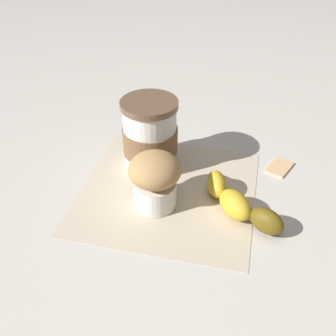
{
  "coord_description": "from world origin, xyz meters",
  "views": [
    {
      "loc": [
        0.24,
        -0.41,
        0.4
      ],
      "look_at": [
        0.0,
        0.0,
        0.04
      ],
      "focal_mm": 42.0,
      "sensor_mm": 36.0,
      "label": 1
    }
  ],
  "objects_px": {
    "coffee_cup": "(150,136)",
    "sugar_packet": "(280,166)",
    "muffin": "(156,179)",
    "banana": "(238,203)"
  },
  "relations": [
    {
      "from": "coffee_cup",
      "to": "sugar_packet",
      "type": "xyz_separation_m",
      "value": [
        0.19,
        0.1,
        -0.06
      ]
    },
    {
      "from": "muffin",
      "to": "sugar_packet",
      "type": "height_order",
      "value": "muffin"
    },
    {
      "from": "muffin",
      "to": "banana",
      "type": "relative_size",
      "value": 0.6
    },
    {
      "from": "coffee_cup",
      "to": "sugar_packet",
      "type": "height_order",
      "value": "coffee_cup"
    },
    {
      "from": "banana",
      "to": "coffee_cup",
      "type": "bearing_deg",
      "value": 167.65
    },
    {
      "from": "muffin",
      "to": "sugar_packet",
      "type": "distance_m",
      "value": 0.23
    },
    {
      "from": "coffee_cup",
      "to": "banana",
      "type": "distance_m",
      "value": 0.18
    },
    {
      "from": "muffin",
      "to": "banana",
      "type": "height_order",
      "value": "muffin"
    },
    {
      "from": "muffin",
      "to": "sugar_packet",
      "type": "relative_size",
      "value": 1.76
    },
    {
      "from": "sugar_packet",
      "to": "coffee_cup",
      "type": "bearing_deg",
      "value": -152.26
    }
  ]
}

